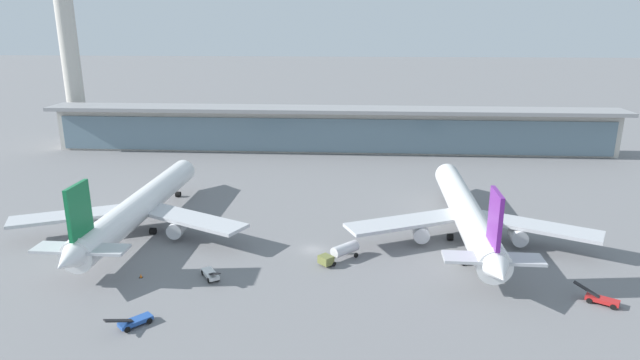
{
  "coord_description": "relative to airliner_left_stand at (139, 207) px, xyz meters",
  "views": [
    {
      "loc": [
        7.55,
        -95.84,
        42.51
      ],
      "look_at": [
        0.0,
        21.32,
        7.87
      ],
      "focal_mm": 30.21,
      "sensor_mm": 36.0,
      "label": 1
    }
  ],
  "objects": [
    {
      "name": "terminal_building",
      "position": [
        36.97,
        74.82,
        2.48
      ],
      "size": [
        190.02,
        12.8,
        15.2
      ],
      "color": "beige",
      "rests_on": "ground"
    },
    {
      "name": "ground_plane",
      "position": [
        36.97,
        -7.66,
        -5.39
      ],
      "size": [
        1200.0,
        1200.0,
        0.0
      ],
      "primitive_type": "plane",
      "color": "slate"
    },
    {
      "name": "airliner_centre_stand",
      "position": [
        67.49,
        0.51,
        0.0
      ],
      "size": [
        49.42,
        64.15,
        17.11
      ],
      "color": "white",
      "rests_on": "ground"
    },
    {
      "name": "service_truck_on_taxiway_white",
      "position": [
        20.34,
        -20.8,
        -4.58
      ],
      "size": [
        4.86,
        6.43,
        2.7
      ],
      "color": "silver",
      "rests_on": "ground"
    },
    {
      "name": "service_truck_by_tail_olive",
      "position": [
        65.4,
        -11.78,
        -4.51
      ],
      "size": [
        3.31,
        2.72,
        2.05
      ],
      "color": "olive",
      "rests_on": "ground"
    },
    {
      "name": "control_tower",
      "position": [
        -57.45,
        87.4,
        33.88
      ],
      "size": [
        12.0,
        12.0,
        72.01
      ],
      "color": "beige",
      "rests_on": "ground"
    },
    {
      "name": "service_truck_mid_apron_red",
      "position": [
        83.57,
        -25.44,
        -4.58
      ],
      "size": [
        6.5,
        4.72,
        2.7
      ],
      "color": "#B21E1E",
      "rests_on": "ground"
    },
    {
      "name": "airliner_left_stand",
      "position": [
        0.0,
        0.0,
        0.0
      ],
      "size": [
        49.42,
        64.16,
        17.11
      ],
      "color": "white",
      "rests_on": "ground"
    },
    {
      "name": "service_truck_under_wing_olive",
      "position": [
        42.47,
        -11.91,
        -3.68
      ],
      "size": [
        7.64,
        7.7,
        2.95
      ],
      "color": "olive",
      "rests_on": "ground"
    },
    {
      "name": "service_truck_near_nose_blue",
      "position": [
        13.19,
        -36.48,
        -4.58
      ],
      "size": [
        5.61,
        5.91,
        2.7
      ],
      "color": "#234C9E",
      "rests_on": "ground"
    },
    {
      "name": "safety_cone_alpha",
      "position": [
        8.19,
        -21.27,
        -5.07
      ],
      "size": [
        0.62,
        0.62,
        0.7
      ],
      "color": "orange",
      "rests_on": "ground"
    }
  ]
}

